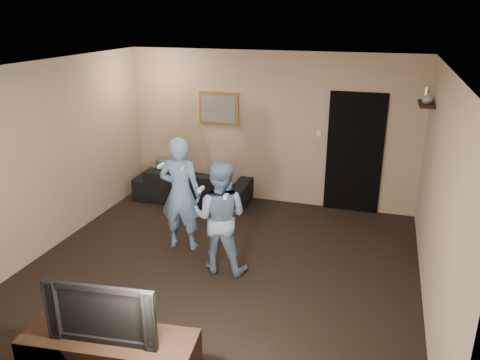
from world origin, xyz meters
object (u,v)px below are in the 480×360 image
(television, at_px, (105,308))
(wii_player_left, at_px, (181,194))
(wii_player_right, at_px, (220,217))
(sofa, at_px, (193,184))

(television, bearing_deg, wii_player_left, 93.75)
(television, xyz_separation_m, wii_player_right, (0.25, 2.20, -0.06))
(wii_player_right, bearing_deg, sofa, 121.15)
(television, distance_m, wii_player_left, 2.66)
(sofa, distance_m, wii_player_right, 2.49)
(sofa, height_order, wii_player_right, wii_player_right)
(television, height_order, wii_player_left, wii_player_left)
(sofa, relative_size, television, 2.06)
(wii_player_left, bearing_deg, sofa, 107.78)
(wii_player_right, bearing_deg, television, -96.51)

